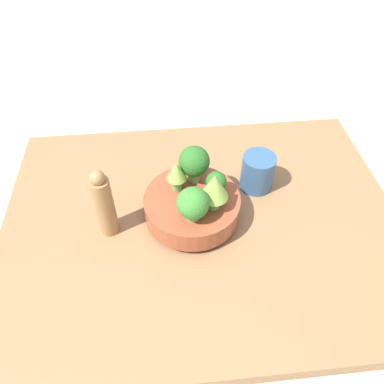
{
  "coord_description": "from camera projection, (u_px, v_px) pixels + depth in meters",
  "views": [
    {
      "loc": [
        0.08,
        0.56,
        0.73
      ],
      "look_at": [
        0.02,
        -0.01,
        0.13
      ],
      "focal_mm": 35.0,
      "sensor_mm": 36.0,
      "label": 1
    }
  ],
  "objects": [
    {
      "name": "cup",
      "position": [
        258.0,
        172.0,
        0.93
      ],
      "size": [
        0.08,
        0.08,
        0.1
      ],
      "color": "#33567F",
      "rests_on": "table"
    },
    {
      "name": "table",
      "position": [
        202.0,
        224.0,
        0.9
      ],
      "size": [
        0.94,
        0.72,
        0.04
      ],
      "color": "olive",
      "rests_on": "ground_plane"
    },
    {
      "name": "broccoli_floret_front",
      "position": [
        194.0,
        162.0,
        0.85
      ],
      "size": [
        0.07,
        0.07,
        0.09
      ],
      "color": "#609347",
      "rests_on": "bowl"
    },
    {
      "name": "romanesco_piece_far",
      "position": [
        215.0,
        188.0,
        0.79
      ],
      "size": [
        0.06,
        0.06,
        0.1
      ],
      "color": "#609347",
      "rests_on": "bowl"
    },
    {
      "name": "pepper_mill",
      "position": [
        104.0,
        204.0,
        0.8
      ],
      "size": [
        0.04,
        0.04,
        0.18
      ],
      "color": "#997047",
      "rests_on": "table"
    },
    {
      "name": "broccoli_floret_left",
      "position": [
        216.0,
        183.0,
        0.83
      ],
      "size": [
        0.05,
        0.05,
        0.06
      ],
      "color": "#609347",
      "rests_on": "bowl"
    },
    {
      "name": "broccoli_floret_back",
      "position": [
        193.0,
        204.0,
        0.77
      ],
      "size": [
        0.07,
        0.07,
        0.08
      ],
      "color": "#6BA34C",
      "rests_on": "bowl"
    },
    {
      "name": "bowl",
      "position": [
        192.0,
        206.0,
        0.87
      ],
      "size": [
        0.22,
        0.22,
        0.07
      ],
      "color": "brown",
      "rests_on": "table"
    },
    {
      "name": "romanesco_piece_near",
      "position": [
        176.0,
        173.0,
        0.83
      ],
      "size": [
        0.05,
        0.05,
        0.08
      ],
      "color": "#609347",
      "rests_on": "bowl"
    },
    {
      "name": "ground_plane",
      "position": [
        202.0,
        229.0,
        0.92
      ],
      "size": [
        6.0,
        6.0,
        0.0
      ],
      "primitive_type": "plane",
      "color": "beige"
    }
  ]
}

